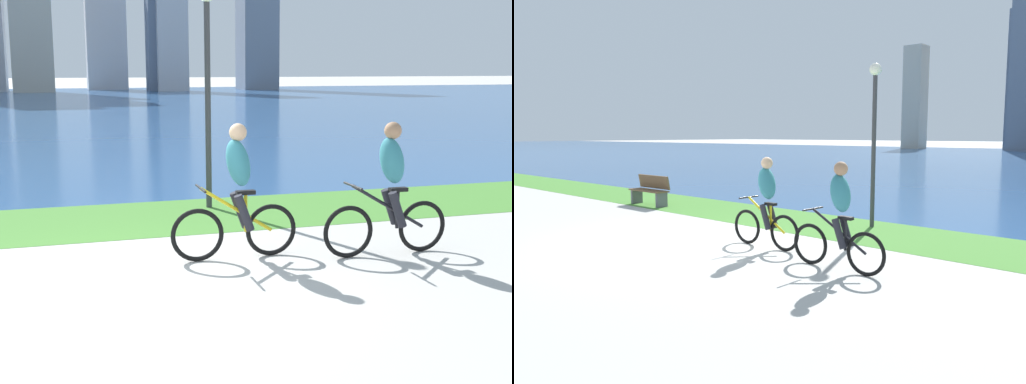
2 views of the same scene
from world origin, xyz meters
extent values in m
plane|color=#B2AFA8|center=(0.00, 0.00, 0.00)|extent=(300.00, 300.00, 0.00)
cube|color=#478433|center=(0.00, 3.37, 0.00)|extent=(120.00, 2.63, 0.01)
cube|color=#2D568C|center=(0.00, 38.97, 0.00)|extent=(300.00, 68.56, 0.00)
torus|color=black|center=(0.98, 0.72, 0.34)|extent=(0.67, 0.06, 0.67)
torus|color=black|center=(1.94, 0.72, 0.34)|extent=(0.67, 0.06, 0.67)
cylinder|color=gold|center=(1.49, 0.72, 0.63)|extent=(0.94, 0.04, 0.62)
cylinder|color=gold|center=(1.61, 0.72, 0.58)|extent=(0.04, 0.04, 0.49)
cube|color=black|center=(1.61, 0.72, 0.84)|extent=(0.24, 0.10, 0.05)
cylinder|color=black|center=(1.03, 0.72, 0.92)|extent=(0.03, 0.52, 0.03)
ellipsoid|color=teal|center=(1.51, 0.72, 1.22)|extent=(0.40, 0.36, 0.65)
sphere|color=#D8AD84|center=(1.51, 0.72, 1.60)|extent=(0.22, 0.22, 0.22)
cylinder|color=#26262D|center=(1.56, 0.62, 0.60)|extent=(0.27, 0.11, 0.49)
cylinder|color=#26262D|center=(1.56, 0.82, 0.60)|extent=(0.27, 0.11, 0.49)
torus|color=black|center=(2.84, 0.33, 0.34)|extent=(0.68, 0.06, 0.68)
torus|color=black|center=(3.90, 0.33, 0.34)|extent=(0.68, 0.06, 0.68)
cylinder|color=black|center=(3.40, 0.33, 0.63)|extent=(1.03, 0.04, 0.63)
cylinder|color=black|center=(3.53, 0.33, 0.58)|extent=(0.04, 0.04, 0.49)
cube|color=black|center=(3.53, 0.33, 0.85)|extent=(0.24, 0.10, 0.05)
cylinder|color=black|center=(2.89, 0.33, 0.93)|extent=(0.03, 0.52, 0.03)
ellipsoid|color=teal|center=(3.43, 0.33, 1.23)|extent=(0.40, 0.36, 0.65)
sphere|color=#A57A59|center=(3.43, 0.33, 1.61)|extent=(0.22, 0.22, 0.22)
cylinder|color=#26262D|center=(3.48, 0.23, 0.61)|extent=(0.27, 0.11, 0.49)
cylinder|color=#26262D|center=(3.48, 0.43, 0.61)|extent=(0.27, 0.11, 0.49)
cylinder|color=#38383D|center=(1.87, 3.93, 1.74)|extent=(0.10, 0.10, 3.48)
cube|color=#ADA899|center=(-1.85, 61.04, 7.51)|extent=(3.81, 2.07, 15.02)
cube|color=#B7B7BC|center=(5.54, 67.69, 6.15)|extent=(4.14, 2.90, 12.30)
cube|color=slate|center=(10.88, 61.96, 8.21)|extent=(3.61, 2.61, 16.42)
cube|color=#B7B7BC|center=(11.35, 61.18, 6.22)|extent=(3.04, 2.88, 12.44)
cube|color=slate|center=(20.99, 63.30, 8.79)|extent=(3.74, 3.87, 17.58)
camera|label=1|loc=(-0.71, -7.31, 2.40)|focal=47.54mm
camera|label=2|loc=(7.76, -6.07, 2.13)|focal=34.87mm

